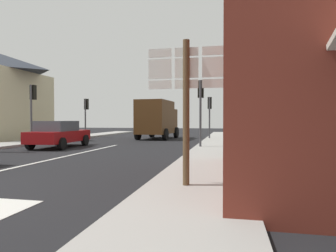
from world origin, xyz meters
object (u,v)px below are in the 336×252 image
delivery_truck (157,118)px  traffic_light_far_left (86,109)px  traffic_light_far_right (210,108)px  traffic_light_near_right (201,98)px  route_sign_post (186,97)px  traffic_light_near_left (33,100)px  sedan_far (59,134)px

delivery_truck → traffic_light_far_left: bearing=-179.6°
traffic_light_far_right → traffic_light_near_right: 7.26m
route_sign_post → traffic_light_far_right: 16.62m
traffic_light_far_left → traffic_light_near_right: traffic_light_near_right is taller
traffic_light_far_right → traffic_light_near_right: (0.00, -7.26, 0.23)m
route_sign_post → traffic_light_near_left: (-10.98, 9.93, 0.72)m
sedan_far → route_sign_post: route_sign_post is taller
traffic_light_far_left → traffic_light_near_left: size_ratio=0.90×
traffic_light_far_right → delivery_truck: bearing=175.8°
traffic_light_far_left → traffic_light_near_left: bearing=-90.0°
traffic_light_far_right → traffic_light_far_left: (-10.40, 0.27, 0.03)m
traffic_light_far_left → traffic_light_near_left: 6.95m
traffic_light_far_right → traffic_light_near_left: size_ratio=0.89×
traffic_light_far_left → route_sign_post: bearing=-56.9°
traffic_light_far_left → delivery_truck: bearing=0.4°
sedan_far → traffic_light_far_right: traffic_light_far_right is taller
sedan_far → traffic_light_far_left: traffic_light_far_left is taller
sedan_far → traffic_light_far_left: (-2.67, 8.37, 1.70)m
traffic_light_near_left → traffic_light_near_right: bearing=-3.2°
traffic_light_far_left → traffic_light_near_right: size_ratio=0.92×
traffic_light_near_left → route_sign_post: bearing=-42.1°
sedan_far → delivery_truck: bearing=67.3°
traffic_light_far_left → traffic_light_near_right: (10.40, -7.52, 0.20)m
sedan_far → traffic_light_near_right: size_ratio=1.19×
route_sign_post → traffic_light_near_left: traffic_light_near_left is taller
sedan_far → delivery_truck: (3.52, 8.41, 0.89)m
delivery_truck → sedan_far: bearing=-112.7°
sedan_far → traffic_light_far_right: size_ratio=1.31×
traffic_light_near_left → traffic_light_near_right: (10.40, -0.58, -0.06)m
traffic_light_far_left → traffic_light_near_left: (0.00, -6.94, 0.27)m
traffic_light_far_right → traffic_light_near_right: bearing=-90.0°
traffic_light_near_left → delivery_truck: bearing=48.4°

